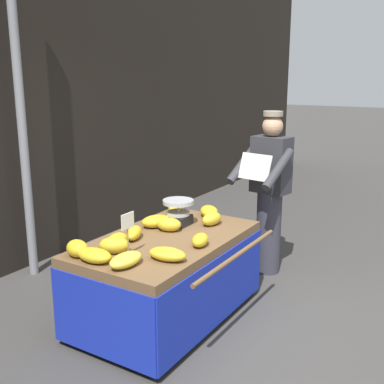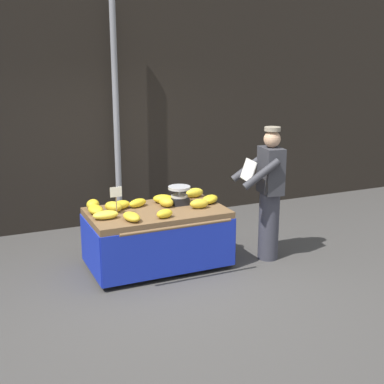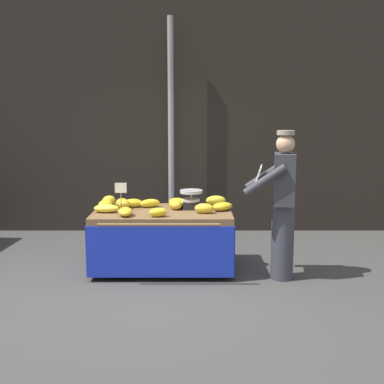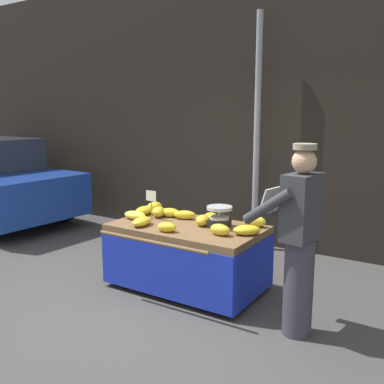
% 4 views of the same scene
% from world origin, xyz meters
% --- Properties ---
extents(ground_plane, '(60.00, 60.00, 0.00)m').
position_xyz_m(ground_plane, '(0.00, 0.00, 0.00)').
color(ground_plane, '#423F3D').
extents(street_pole, '(0.09, 0.09, 3.33)m').
position_xyz_m(street_pole, '(0.12, 2.32, 1.66)').
color(street_pole, gray).
rests_on(street_pole, ground).
extents(banana_cart, '(1.69, 1.17, 0.73)m').
position_xyz_m(banana_cart, '(0.08, 0.56, 0.53)').
color(banana_cart, brown).
rests_on(banana_cart, ground).
extents(weighing_scale, '(0.28, 0.28, 0.23)m').
position_xyz_m(weighing_scale, '(0.43, 0.67, 0.85)').
color(weighing_scale, black).
rests_on(weighing_scale, banana_cart).
extents(price_sign, '(0.14, 0.01, 0.34)m').
position_xyz_m(price_sign, '(-0.42, 0.56, 0.98)').
color(price_sign, '#997A51').
rests_on(price_sign, banana_cart).
extents(banana_bunch_0, '(0.18, 0.29, 0.10)m').
position_xyz_m(banana_bunch_0, '(-0.64, 0.70, 0.79)').
color(banana_bunch_0, gold).
rests_on(banana_bunch_0, banana_cart).
extents(banana_bunch_1, '(0.21, 0.25, 0.12)m').
position_xyz_m(banana_bunch_1, '(0.24, 0.65, 0.79)').
color(banana_bunch_1, gold).
rests_on(banana_bunch_1, banana_cart).
extents(banana_bunch_2, '(0.22, 0.24, 0.13)m').
position_xyz_m(banana_bunch_2, '(-0.62, 0.89, 0.80)').
color(banana_bunch_2, gold).
rests_on(banana_bunch_2, banana_cart).
extents(banana_bunch_3, '(0.20, 0.31, 0.10)m').
position_xyz_m(banana_bunch_3, '(-0.33, 0.27, 0.78)').
color(banana_bunch_3, gold).
rests_on(banana_bunch_3, banana_cart).
extents(banana_bunch_4, '(0.28, 0.21, 0.10)m').
position_xyz_m(banana_bunch_4, '(-0.09, 0.78, 0.79)').
color(banana_bunch_4, gold).
rests_on(banana_bunch_4, banana_cart).
extents(banana_bunch_5, '(0.32, 0.30, 0.11)m').
position_xyz_m(banana_bunch_5, '(0.27, 0.80, 0.79)').
color(banana_bunch_5, gold).
rests_on(banana_bunch_5, banana_cart).
extents(banana_bunch_6, '(0.33, 0.31, 0.10)m').
position_xyz_m(banana_bunch_6, '(0.81, 0.57, 0.79)').
color(banana_bunch_6, gold).
rests_on(banana_bunch_6, banana_cart).
extents(banana_bunch_7, '(0.27, 0.15, 0.13)m').
position_xyz_m(banana_bunch_7, '(0.74, 0.90, 0.80)').
color(banana_bunch_7, yellow).
rests_on(banana_bunch_7, banana_cart).
extents(banana_bunch_8, '(0.25, 0.16, 0.12)m').
position_xyz_m(banana_bunch_8, '(0.58, 0.41, 0.79)').
color(banana_bunch_8, gold).
rests_on(banana_bunch_8, banana_cart).
extents(banana_bunch_9, '(0.30, 0.17, 0.10)m').
position_xyz_m(banana_bunch_9, '(-0.58, 0.46, 0.78)').
color(banana_bunch_9, yellow).
rests_on(banana_bunch_9, banana_cart).
extents(banana_bunch_10, '(0.23, 0.17, 0.10)m').
position_xyz_m(banana_bunch_10, '(0.05, 0.22, 0.79)').
color(banana_bunch_10, gold).
rests_on(banana_bunch_10, banana_cart).
extents(banana_bunch_11, '(0.28, 0.21, 0.11)m').
position_xyz_m(banana_bunch_11, '(-0.31, 0.77, 0.79)').
color(banana_bunch_11, gold).
rests_on(banana_bunch_11, banana_cart).
extents(banana_bunch_12, '(0.26, 0.28, 0.13)m').
position_xyz_m(banana_bunch_12, '(-0.42, 0.70, 0.80)').
color(banana_bunch_12, gold).
rests_on(banana_bunch_12, banana_cart).
extents(vendor_person, '(0.63, 0.58, 1.71)m').
position_xyz_m(vendor_person, '(1.47, 0.22, 0.87)').
color(vendor_person, '#383842').
rests_on(vendor_person, ground).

